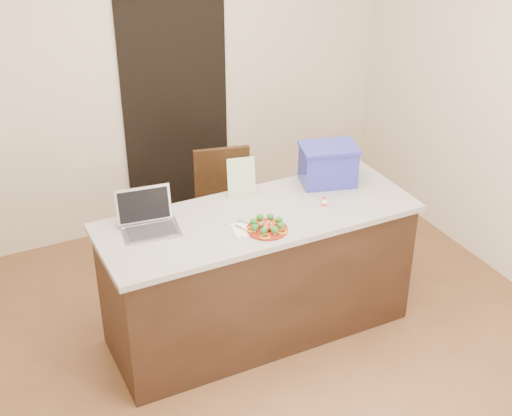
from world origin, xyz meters
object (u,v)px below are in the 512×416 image
napkin (246,229)px  laptop (148,218)px  plate (267,229)px  chair (228,203)px  blue_box (328,164)px  island (259,274)px  yogurt_bottle (324,203)px

napkin → laptop: laptop is taller
laptop → plate: bearing=-21.5°
plate → laptop: 0.73m
napkin → plate: bearing=-31.8°
plate → chair: size_ratio=0.26×
blue_box → laptop: bearing=-162.1°
island → blue_box: blue_box is taller
plate → laptop: size_ratio=0.69×
island → blue_box: (0.62, 0.19, 0.60)m
plate → laptop: laptop is taller
plate → napkin: bearing=148.2°
napkin → blue_box: 0.85m
island → napkin: bearing=-139.3°
napkin → chair: 1.09m
island → yogurt_bottle: (0.42, -0.10, 0.49)m
island → plate: bearing=-101.9°
napkin → blue_box: size_ratio=0.37×
yogurt_bottle → chair: yogurt_bottle is taller
napkin → laptop: bearing=151.6°
plate → blue_box: bearing=30.2°
yogurt_bottle → laptop: laptop is taller
plate → laptop: bearing=151.0°
plate → chair: (0.20, 1.04, -0.38)m
plate → chair: 1.13m
chair → island: bearing=-87.9°
island → blue_box: bearing=16.9°
blue_box → chair: 0.95m
island → laptop: size_ratio=5.56×
island → plate: plate is taller
yogurt_bottle → blue_box: (0.20, 0.29, 0.11)m
blue_box → chair: size_ratio=0.46×
island → yogurt_bottle: 0.65m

